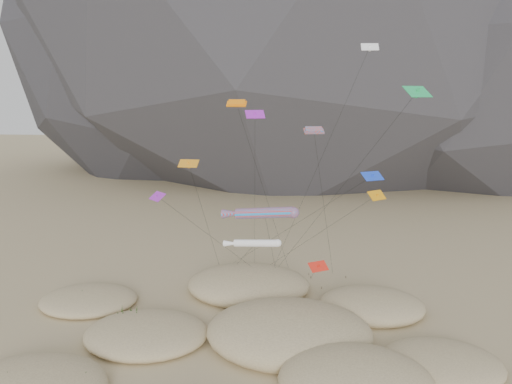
# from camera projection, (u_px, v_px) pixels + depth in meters

# --- Properties ---
(ground) EXTENTS (500.00, 500.00, 0.00)m
(ground) POSITION_uv_depth(u_px,v_px,m) (245.00, 367.00, 45.21)
(ground) COLOR #CCB789
(ground) RESTS_ON ground
(dunes) EXTENTS (48.93, 41.06, 4.40)m
(dunes) POSITION_uv_depth(u_px,v_px,m) (254.00, 334.00, 49.92)
(dunes) COLOR #CCB789
(dunes) RESTS_ON ground
(dune_grass) EXTENTS (40.42, 29.18, 1.51)m
(dune_grass) POSITION_uv_depth(u_px,v_px,m) (239.00, 340.00, 48.48)
(dune_grass) COLOR black
(dune_grass) RESTS_ON ground
(kite_stakes) EXTENTS (17.06, 7.61, 0.30)m
(kite_stakes) POSITION_uv_depth(u_px,v_px,m) (282.00, 275.00, 67.72)
(kite_stakes) COLOR #3F2D1E
(kite_stakes) RESTS_ON ground
(rainbow_tube_kite) EXTENTS (8.78, 11.47, 12.54)m
(rainbow_tube_kite) POSITION_uv_depth(u_px,v_px,m) (262.00, 213.00, 54.64)
(rainbow_tube_kite) COLOR red
(rainbow_tube_kite) RESTS_ON ground
(white_tube_kite) EXTENTS (7.72, 17.73, 9.82)m
(white_tube_kite) POSITION_uv_depth(u_px,v_px,m) (253.00, 243.00, 51.60)
(white_tube_kite) COLOR white
(white_tube_kite) RESTS_ON ground
(orange_parafoil) EXTENTS (7.31, 9.07, 23.79)m
(orange_parafoil) POSITION_uv_depth(u_px,v_px,m) (238.00, 106.00, 55.78)
(orange_parafoil) COLOR orange
(orange_parafoil) RESTS_ON ground
(multi_parafoil) EXTENTS (4.44, 13.11, 21.00)m
(multi_parafoil) POSITION_uv_depth(u_px,v_px,m) (314.00, 133.00, 53.14)
(multi_parafoil) COLOR #FF381A
(multi_parafoil) RESTS_ON ground
(delta_kites) EXTENTS (29.13, 21.18, 29.81)m
(delta_kites) POSITION_uv_depth(u_px,v_px,m) (310.00, 157.00, 51.86)
(delta_kites) COLOR purple
(delta_kites) RESTS_ON ground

